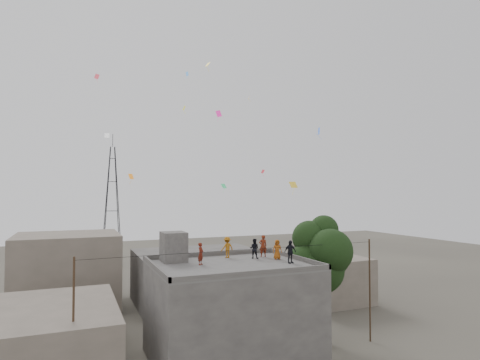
# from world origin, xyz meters

# --- Properties ---
(ground) EXTENTS (140.00, 140.00, 0.00)m
(ground) POSITION_xyz_m (0.00, 0.00, 0.00)
(ground) COLOR #403C35
(ground) RESTS_ON ground
(main_building) EXTENTS (10.00, 8.00, 6.10)m
(main_building) POSITION_xyz_m (0.00, 0.00, 3.05)
(main_building) COLOR #454341
(main_building) RESTS_ON ground
(parapet) EXTENTS (10.00, 8.00, 0.30)m
(parapet) POSITION_xyz_m (0.00, 0.00, 6.25)
(parapet) COLOR #454341
(parapet) RESTS_ON main_building
(stair_head_box) EXTENTS (1.60, 1.80, 2.00)m
(stair_head_box) POSITION_xyz_m (-3.20, 2.60, 7.10)
(stair_head_box) COLOR #454341
(stair_head_box) RESTS_ON main_building
(neighbor_west) EXTENTS (8.00, 10.00, 4.00)m
(neighbor_west) POSITION_xyz_m (-11.00, 2.00, 2.00)
(neighbor_west) COLOR #655B50
(neighbor_west) RESTS_ON ground
(neighbor_north) EXTENTS (12.00, 9.00, 5.00)m
(neighbor_north) POSITION_xyz_m (2.00, 14.00, 2.50)
(neighbor_north) COLOR #454341
(neighbor_north) RESTS_ON ground
(neighbor_northwest) EXTENTS (9.00, 8.00, 7.00)m
(neighbor_northwest) POSITION_xyz_m (-10.00, 16.00, 3.50)
(neighbor_northwest) COLOR #655B50
(neighbor_northwest) RESTS_ON ground
(neighbor_east) EXTENTS (7.00, 8.00, 4.40)m
(neighbor_east) POSITION_xyz_m (14.00, 10.00, 2.20)
(neighbor_east) COLOR #655B50
(neighbor_east) RESTS_ON ground
(tree) EXTENTS (4.90, 4.60, 9.10)m
(tree) POSITION_xyz_m (7.37, 0.60, 6.10)
(tree) COLOR black
(tree) RESTS_ON ground
(utility_line) EXTENTS (20.12, 0.62, 7.40)m
(utility_line) POSITION_xyz_m (0.50, -1.25, 3.83)
(utility_line) COLOR black
(utility_line) RESTS_ON ground
(transmission_tower) EXTENTS (2.97, 2.97, 20.01)m
(transmission_tower) POSITION_xyz_m (-4.00, 40.00, 9.07)
(transmission_tower) COLOR black
(transmission_tower) RESTS_ON ground
(person_red_adult) EXTENTS (0.64, 0.49, 1.59)m
(person_red_adult) POSITION_xyz_m (3.31, 2.01, 6.90)
(person_red_adult) COLOR maroon
(person_red_adult) RESTS_ON main_building
(person_orange_child) EXTENTS (0.73, 0.54, 1.37)m
(person_orange_child) POSITION_xyz_m (3.77, 0.66, 6.79)
(person_orange_child) COLOR #9C4A11
(person_orange_child) RESTS_ON main_building
(person_dark_child) EXTENTS (0.87, 0.85, 1.41)m
(person_dark_child) POSITION_xyz_m (2.43, 1.64, 6.80)
(person_dark_child) COLOR black
(person_dark_child) RESTS_ON main_building
(person_dark_adult) EXTENTS (0.91, 0.43, 1.52)m
(person_dark_adult) POSITION_xyz_m (3.78, -1.15, 6.86)
(person_dark_adult) COLOR black
(person_dark_adult) RESTS_ON main_building
(person_orange_adult) EXTENTS (1.07, 0.75, 1.51)m
(person_orange_adult) POSITION_xyz_m (0.74, 2.64, 6.85)
(person_orange_adult) COLOR #A35F12
(person_orange_adult) RESTS_ON main_building
(person_red_child) EXTENTS (0.60, 0.62, 1.42)m
(person_red_child) POSITION_xyz_m (-1.86, 0.64, 6.81)
(person_red_child) COLOR #631B0F
(person_red_child) RESTS_ON main_building
(kites) EXTENTS (17.81, 13.87, 12.03)m
(kites) POSITION_xyz_m (1.91, 6.74, 15.71)
(kites) COLOR orange
(kites) RESTS_ON ground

